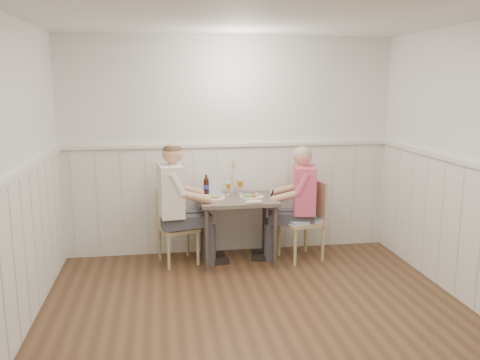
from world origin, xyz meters
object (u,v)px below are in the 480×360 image
at_px(dining_table, 237,207).
at_px(grass_vase, 231,177).
at_px(diner_cream, 175,214).
at_px(beer_bottle, 206,186).
at_px(chair_right, 305,217).
at_px(man_in_pink, 300,212).
at_px(chair_left, 174,224).

relative_size(dining_table, grass_vase, 2.00).
distance_m(diner_cream, beer_bottle, 0.56).
xyz_separation_m(chair_right, man_in_pink, (-0.07, -0.01, 0.07)).
relative_size(chair_left, beer_bottle, 3.61).
bearing_deg(chair_left, grass_vase, 19.46).
xyz_separation_m(dining_table, diner_cream, (-0.72, -0.05, -0.04)).
bearing_deg(dining_table, chair_left, 179.31).
bearing_deg(chair_right, dining_table, 177.28).
bearing_deg(chair_right, man_in_pink, -170.66).
bearing_deg(chair_left, diner_cream, -72.64).
height_order(dining_table, diner_cream, diner_cream).
relative_size(chair_left, diner_cream, 0.60).
bearing_deg(grass_vase, dining_table, -82.60).
height_order(dining_table, chair_left, chair_left).
relative_size(dining_table, chair_right, 0.94).
height_order(chair_right, grass_vase, grass_vase).
bearing_deg(man_in_pink, diner_cream, -179.90).
distance_m(chair_left, diner_cream, 0.15).
height_order(diner_cream, grass_vase, diner_cream).
height_order(dining_table, man_in_pink, man_in_pink).
distance_m(dining_table, man_in_pink, 0.74).
bearing_deg(grass_vase, beer_bottle, 179.91).
relative_size(chair_right, grass_vase, 2.13).
bearing_deg(chair_left, beer_bottle, 31.70).
distance_m(man_in_pink, beer_bottle, 1.15).
xyz_separation_m(diner_cream, grass_vase, (0.68, 0.31, 0.34)).
relative_size(chair_left, man_in_pink, 0.63).
xyz_separation_m(chair_left, diner_cream, (0.02, -0.06, 0.14)).
bearing_deg(chair_right, diner_cream, -179.48).
bearing_deg(chair_right, beer_bottle, 165.43).
bearing_deg(beer_bottle, chair_right, -14.57).
distance_m(diner_cream, grass_vase, 0.83).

